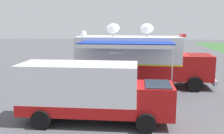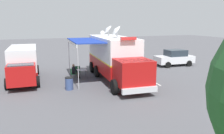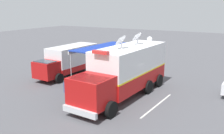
% 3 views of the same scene
% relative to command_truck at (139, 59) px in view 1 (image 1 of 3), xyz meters
% --- Properties ---
extents(ground_plane, '(100.00, 100.00, 0.00)m').
position_rel_command_truck_xyz_m(ground_plane, '(-0.08, -0.75, -1.95)').
color(ground_plane, '#515156').
extents(lot_stripe, '(0.39, 4.80, 0.01)m').
position_rel_command_truck_xyz_m(lot_stripe, '(-2.73, 0.62, -1.94)').
color(lot_stripe, silver).
rests_on(lot_stripe, ground).
extents(command_truck, '(5.17, 9.61, 4.53)m').
position_rel_command_truck_xyz_m(command_truck, '(0.00, 0.00, 0.00)').
color(command_truck, '#B71414').
rests_on(command_truck, ground).
extents(folding_table, '(0.84, 0.84, 0.73)m').
position_rel_command_truck_xyz_m(folding_table, '(2.45, -1.44, -1.27)').
color(folding_table, silver).
rests_on(folding_table, ground).
extents(water_bottle, '(0.07, 0.07, 0.22)m').
position_rel_command_truck_xyz_m(water_bottle, '(2.55, -1.37, -1.11)').
color(water_bottle, silver).
rests_on(water_bottle, folding_table).
extents(folding_chair_at_table, '(0.51, 0.51, 0.87)m').
position_rel_command_truck_xyz_m(folding_chair_at_table, '(3.25, -1.49, -1.43)').
color(folding_chair_at_table, '#19562D').
rests_on(folding_chair_at_table, ground).
extents(folding_chair_beside_table, '(0.51, 0.51, 0.87)m').
position_rel_command_truck_xyz_m(folding_chair_beside_table, '(2.65, -2.29, -1.43)').
color(folding_chair_beside_table, '#19562D').
rests_on(folding_chair_beside_table, ground).
extents(seated_responder, '(0.68, 0.57, 1.25)m').
position_rel_command_truck_xyz_m(seated_responder, '(3.06, -1.48, -1.30)').
color(seated_responder, black).
rests_on(seated_responder, ground).
extents(trash_bin, '(0.57, 0.57, 0.91)m').
position_rel_command_truck_xyz_m(trash_bin, '(4.05, 1.55, -1.49)').
color(trash_bin, '#384C7F').
rests_on(trash_bin, ground).
extents(traffic_cone, '(0.36, 0.36, 0.58)m').
position_rel_command_truck_xyz_m(traffic_cone, '(0.30, -5.60, -1.67)').
color(traffic_cone, black).
rests_on(traffic_cone, ground).
extents(support_truck, '(2.52, 6.87, 2.70)m').
position_rel_command_truck_xyz_m(support_truck, '(7.06, -2.38, -0.56)').
color(support_truck, white).
rests_on(support_truck, ground).
extents(car_behind_truck, '(4.28, 2.17, 1.76)m').
position_rel_command_truck_xyz_m(car_behind_truck, '(-8.34, -3.35, -1.07)').
color(car_behind_truck, silver).
rests_on(car_behind_truck, ground).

